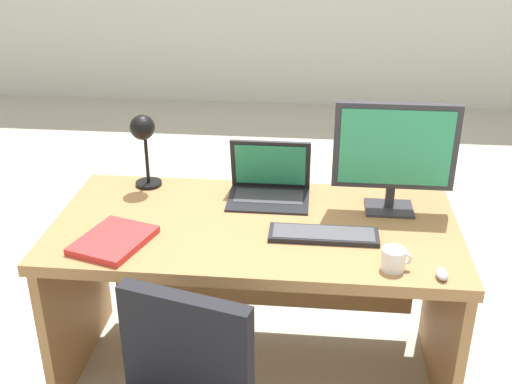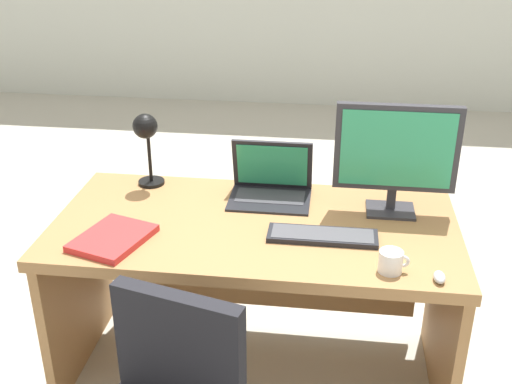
% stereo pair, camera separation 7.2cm
% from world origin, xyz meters
% --- Properties ---
extents(ground, '(12.00, 12.00, 0.00)m').
position_xyz_m(ground, '(0.00, 1.50, 0.00)').
color(ground, '#B7B2A3').
extents(desk, '(1.64, 0.82, 0.76)m').
position_xyz_m(desk, '(0.00, 0.04, 0.56)').
color(desk, '#9E7042').
rests_on(desk, ground).
extents(monitor, '(0.50, 0.16, 0.47)m').
position_xyz_m(monitor, '(0.55, 0.17, 1.03)').
color(monitor, '#2D2D33').
rests_on(monitor, desk).
extents(laptop, '(0.35, 0.27, 0.25)m').
position_xyz_m(laptop, '(0.04, 0.27, 0.83)').
color(laptop, black).
rests_on(laptop, desk).
extents(keyboard, '(0.43, 0.13, 0.02)m').
position_xyz_m(keyboard, '(0.28, -0.09, 0.77)').
color(keyboard, black).
rests_on(keyboard, desk).
extents(mouse, '(0.04, 0.07, 0.03)m').
position_xyz_m(mouse, '(0.69, -0.34, 0.77)').
color(mouse, '#B7BABF').
rests_on(mouse, desk).
extents(desk_lamp, '(0.12, 0.15, 0.35)m').
position_xyz_m(desk_lamp, '(-0.52, 0.29, 1.01)').
color(desk_lamp, black).
rests_on(desk_lamp, desk).
extents(book, '(0.31, 0.35, 0.03)m').
position_xyz_m(book, '(-0.52, -0.22, 0.77)').
color(book, red).
rests_on(book, desk).
extents(coffee_mug, '(0.11, 0.09, 0.08)m').
position_xyz_m(coffee_mug, '(0.52, -0.30, 0.80)').
color(coffee_mug, white).
rests_on(coffee_mug, desk).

